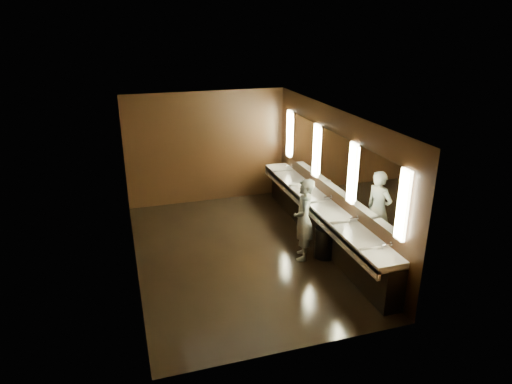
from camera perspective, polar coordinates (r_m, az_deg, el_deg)
floor at (r=9.27m, az=-2.14°, el=-7.61°), size 6.00×6.00×0.00m
ceiling at (r=8.31m, az=-2.40°, el=9.60°), size 4.00×6.00×0.02m
wall_back at (r=11.48m, az=-6.20°, el=5.52°), size 4.00×0.02×2.80m
wall_front at (r=6.11m, az=5.21°, el=-8.92°), size 4.00×0.02×2.80m
wall_left at (r=8.44m, az=-15.49°, el=-0.91°), size 0.02×6.00×2.80m
wall_right at (r=9.38m, az=9.63°, el=1.78°), size 0.02×6.00×2.80m
sink_counter at (r=9.62m, az=8.20°, el=-3.43°), size 0.55×5.40×1.01m
mirror_band at (r=9.26m, az=9.65°, el=3.82°), size 0.06×5.03×1.15m
person at (r=8.80m, az=5.97°, el=-3.44°), size 0.57×0.69×1.63m
trash_bin at (r=9.10m, az=8.60°, el=-6.25°), size 0.50×0.50×0.62m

